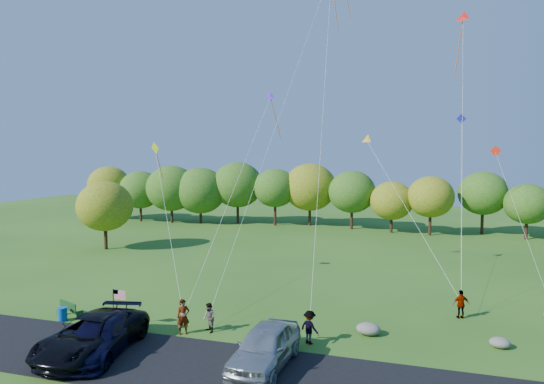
{
  "coord_description": "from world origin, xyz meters",
  "views": [
    {
      "loc": [
        8.46,
        -23.5,
        9.86
      ],
      "look_at": [
        -0.62,
        6.0,
        7.31
      ],
      "focal_mm": 32.0,
      "sensor_mm": 36.0,
      "label": 1
    }
  ],
  "objects": [
    {
      "name": "flyer_b",
      "position": [
        -2.44,
        0.19,
        0.81
      ],
      "size": [
        0.99,
        0.98,
        1.62
      ],
      "primitive_type": "imported",
      "rotation": [
        0.0,
        0.0,
        -0.76
      ],
      "color": "#4C4C59",
      "rests_on": "ground"
    },
    {
      "name": "minivan_dark",
      "position": [
        -6.7,
        -4.18,
        0.97
      ],
      "size": [
        3.13,
        6.59,
        1.82
      ],
      "primitive_type": "imported",
      "rotation": [
        0.0,
        0.0,
        0.02
      ],
      "color": "black",
      "rests_on": "asphalt_lane"
    },
    {
      "name": "flyer_c",
      "position": [
        3.17,
        0.27,
        0.86
      ],
      "size": [
        1.29,
        1.08,
        1.73
      ],
      "primitive_type": "imported",
      "rotation": [
        0.0,
        0.0,
        2.67
      ],
      "color": "#4C4C59",
      "rests_on": "ground"
    },
    {
      "name": "minivan_navy",
      "position": [
        -6.27,
        -4.05,
        0.93
      ],
      "size": [
        3.68,
        6.37,
        1.73
      ],
      "primitive_type": "imported",
      "rotation": [
        0.0,
        0.0,
        0.22
      ],
      "color": "black",
      "rests_on": "asphalt_lane"
    },
    {
      "name": "treeline",
      "position": [
        -2.25,
        36.51,
        4.8
      ],
      "size": [
        77.04,
        27.87,
        8.59
      ],
      "color": "#3B2315",
      "rests_on": "ground"
    },
    {
      "name": "flyer_a",
      "position": [
        -3.67,
        -0.47,
        0.96
      ],
      "size": [
        0.83,
        0.79,
        1.91
      ],
      "primitive_type": "imported",
      "rotation": [
        0.0,
        0.0,
        0.66
      ],
      "color": "#4C4C59",
      "rests_on": "ground"
    },
    {
      "name": "minivan_silver",
      "position": [
        1.83,
        -3.07,
        0.99
      ],
      "size": [
        2.44,
        5.58,
        1.87
      ],
      "primitive_type": "imported",
      "rotation": [
        0.0,
        0.0,
        -0.04
      ],
      "color": "#A1A6AC",
      "rests_on": "asphalt_lane"
    },
    {
      "name": "boulder_far",
      "position": [
        12.49,
        2.56,
        0.27
      ],
      "size": [
        1.02,
        0.85,
        0.53
      ],
      "primitive_type": "ellipsoid",
      "color": "slate",
      "rests_on": "ground"
    },
    {
      "name": "boulder_near",
      "position": [
        5.95,
        2.37,
        0.33
      ],
      "size": [
        1.31,
        1.03,
        0.66
      ],
      "primitive_type": "ellipsoid",
      "color": "gray",
      "rests_on": "ground"
    },
    {
      "name": "flyer_d",
      "position": [
        10.94,
        6.66,
        0.85
      ],
      "size": [
        1.08,
        0.72,
        1.7
      ],
      "primitive_type": "imported",
      "rotation": [
        0.0,
        0.0,
        3.48
      ],
      "color": "#4C4C59",
      "rests_on": "ground"
    },
    {
      "name": "asphalt_lane",
      "position": [
        0.0,
        -4.0,
        0.03
      ],
      "size": [
        44.0,
        6.0,
        0.06
      ],
      "primitive_type": "cube",
      "color": "black",
      "rests_on": "ground"
    },
    {
      "name": "ground",
      "position": [
        0.0,
        0.0,
        0.0
      ],
      "size": [
        140.0,
        140.0,
        0.0
      ],
      "primitive_type": "plane",
      "color": "#2B5C1A",
      "rests_on": "ground"
    },
    {
      "name": "kites_aloft",
      "position": [
        3.17,
        14.14,
        19.91
      ],
      "size": [
        23.87,
        10.36,
        17.01
      ],
      "color": "#F7561B",
      "rests_on": "ground"
    },
    {
      "name": "park_bench",
      "position": [
        -11.52,
        -0.01,
        0.5
      ],
      "size": [
        1.64,
        0.85,
        0.94
      ],
      "rotation": [
        0.0,
        0.0,
        -0.36
      ],
      "color": "#173F1A",
      "rests_on": "ground"
    },
    {
      "name": "flag_assembly",
      "position": [
        -7.66,
        -0.7,
        1.63
      ],
      "size": [
        0.82,
        0.53,
        2.2
      ],
      "color": "black",
      "rests_on": "ground"
    },
    {
      "name": "trash_barrel",
      "position": [
        -11.4,
        -0.7,
        0.4
      ],
      "size": [
        0.53,
        0.53,
        0.79
      ],
      "primitive_type": "cylinder",
      "color": "#0B52A6",
      "rests_on": "ground"
    }
  ]
}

